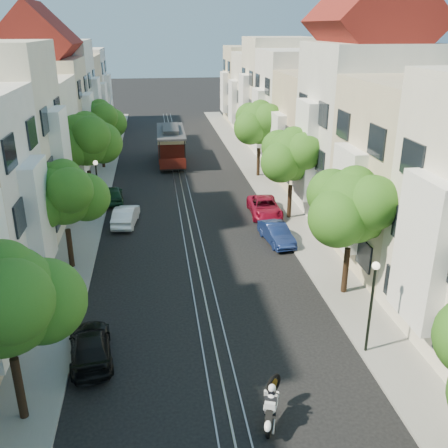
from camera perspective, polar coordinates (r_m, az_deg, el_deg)
name	(u,v)px	position (r m, az deg, el deg)	size (l,w,h in m)	color
ground	(182,189)	(42.79, -4.78, 3.96)	(200.00, 200.00, 0.00)	black
sidewalk_east	(265,185)	(43.73, 4.76, 4.44)	(2.50, 80.00, 0.12)	gray
sidewalk_west	(95,192)	(43.02, -14.48, 3.52)	(2.50, 80.00, 0.12)	gray
rail_left	(176,190)	(42.76, -5.52, 3.94)	(0.06, 80.00, 0.02)	gray
rail_slot	(182,189)	(42.78, -4.78, 3.97)	(0.06, 80.00, 0.02)	gray
rail_right	(189,189)	(42.81, -4.05, 4.01)	(0.06, 80.00, 0.02)	gray
lane_line	(182,189)	(42.78, -4.78, 3.96)	(0.08, 80.00, 0.01)	tan
townhouses_east	(321,125)	(43.68, 11.04, 11.02)	(7.75, 72.00, 12.00)	beige
townhouses_west	(29,134)	(42.52, -21.40, 9.52)	(7.75, 72.00, 11.76)	silver
tree_e_b	(353,208)	(25.03, 14.55, 1.79)	(4.93, 4.08, 6.68)	black
tree_e_c	(293,156)	(35.03, 7.87, 7.67)	(4.84, 3.99, 6.52)	black
tree_e_d	(260,124)	(45.42, 4.14, 11.35)	(5.01, 4.16, 6.85)	black
tree_w_a	(5,303)	(17.56, -23.74, -8.24)	(4.93, 4.08, 6.68)	black
tree_w_b	(65,195)	(28.48, -17.76, 3.13)	(4.72, 3.87, 6.27)	black
tree_w_c	(87,141)	(38.84, -15.44, 9.18)	(5.13, 4.28, 7.09)	black
tree_w_d	(100,121)	(49.66, -13.95, 11.35)	(4.84, 3.99, 6.52)	black
lamp_east	(372,294)	(21.28, 16.61, -7.67)	(0.32, 0.32, 4.16)	black
lamp_west	(97,180)	(36.40, -14.30, 4.86)	(0.32, 0.32, 4.16)	black
sportbike_rider	(271,403)	(18.33, 5.40, -19.71)	(1.01, 1.97, 1.52)	black
cable_car	(171,143)	(51.20, -6.07, 9.16)	(2.81, 8.71, 3.33)	black
parked_car_e_mid	(277,233)	(32.04, 6.02, -1.09)	(1.33, 3.80, 1.25)	#0D1A44
parked_car_e_far	(265,207)	(36.64, 4.66, 1.95)	(2.12, 4.60, 1.28)	maroon
parked_car_w_near	(90,346)	(21.99, -15.01, -13.33)	(1.70, 4.18, 1.21)	black
parked_car_w_mid	(126,215)	(35.47, -11.16, 0.97)	(1.40, 4.02, 1.33)	white
parked_car_w_far	(113,194)	(40.28, -12.57, 3.34)	(1.53, 3.80, 1.30)	#163922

